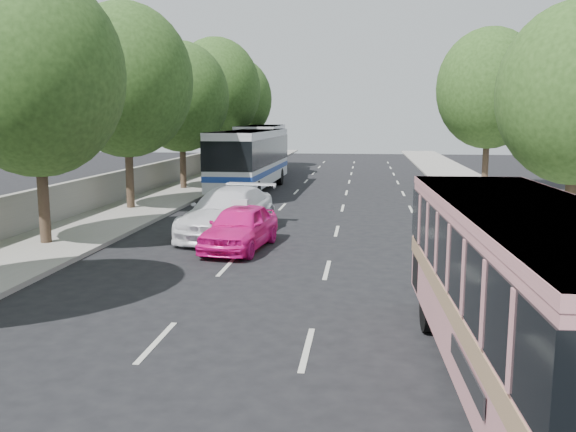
% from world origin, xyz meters
% --- Properties ---
extents(ground, '(120.00, 120.00, 0.00)m').
position_xyz_m(ground, '(0.00, 0.00, 0.00)').
color(ground, black).
rests_on(ground, ground).
extents(sidewalk_left, '(4.00, 90.00, 0.15)m').
position_xyz_m(sidewalk_left, '(-8.50, 20.00, 0.07)').
color(sidewalk_left, '#9E998E').
rests_on(sidewalk_left, ground).
extents(sidewalk_right, '(4.00, 90.00, 0.12)m').
position_xyz_m(sidewalk_right, '(8.50, 20.00, 0.06)').
color(sidewalk_right, '#9E998E').
rests_on(sidewalk_right, ground).
extents(low_wall, '(0.30, 90.00, 1.50)m').
position_xyz_m(low_wall, '(-10.30, 20.00, 0.90)').
color(low_wall, '#9E998E').
rests_on(low_wall, sidewalk_left).
extents(tree_left_b, '(5.70, 5.70, 8.88)m').
position_xyz_m(tree_left_b, '(-8.42, 5.94, 5.82)').
color(tree_left_b, '#38281E').
rests_on(tree_left_b, ground).
extents(tree_left_c, '(6.00, 6.00, 9.35)m').
position_xyz_m(tree_left_c, '(-8.62, 13.94, 6.12)').
color(tree_left_c, '#38281E').
rests_on(tree_left_c, ground).
extents(tree_left_d, '(5.52, 5.52, 8.60)m').
position_xyz_m(tree_left_d, '(-8.52, 21.94, 5.63)').
color(tree_left_d, '#38281E').
rests_on(tree_left_d, ground).
extents(tree_left_e, '(6.30, 6.30, 9.82)m').
position_xyz_m(tree_left_e, '(-8.42, 29.94, 6.43)').
color(tree_left_e, '#38281E').
rests_on(tree_left_e, ground).
extents(tree_left_f, '(5.88, 5.88, 9.16)m').
position_xyz_m(tree_left_f, '(-8.62, 37.94, 6.00)').
color(tree_left_f, '#38281E').
rests_on(tree_left_f, ground).
extents(tree_right_far, '(6.00, 6.00, 9.35)m').
position_xyz_m(tree_right_far, '(9.08, 23.94, 6.12)').
color(tree_right_far, '#38281E').
rests_on(tree_right_far, ground).
extents(pink_bus, '(2.71, 9.38, 2.97)m').
position_xyz_m(pink_bus, '(4.46, -3.48, 1.85)').
color(pink_bus, '#CF858B').
rests_on(pink_bus, ground).
extents(pink_taxi, '(2.21, 4.45, 1.46)m').
position_xyz_m(pink_taxi, '(-2.00, 6.45, 0.73)').
color(pink_taxi, '#F81592').
rests_on(pink_taxi, ground).
extents(white_pickup, '(3.09, 6.13, 1.71)m').
position_xyz_m(white_pickup, '(-2.90, 8.72, 0.85)').
color(white_pickup, white).
rests_on(white_pickup, ground).
extents(tour_coach_front, '(2.75, 11.81, 3.52)m').
position_xyz_m(tour_coach_front, '(-4.50, 21.80, 2.12)').
color(tour_coach_front, silver).
rests_on(tour_coach_front, ground).
extents(tour_coach_rear, '(3.52, 12.44, 3.68)m').
position_xyz_m(tour_coach_rear, '(-5.46, 31.47, 2.21)').
color(tour_coach_rear, white).
rests_on(tour_coach_rear, ground).
extents(taxi_roof_sign, '(0.57, 0.24, 0.18)m').
position_xyz_m(taxi_roof_sign, '(-2.00, 6.45, 1.55)').
color(taxi_roof_sign, silver).
rests_on(taxi_roof_sign, pink_taxi).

